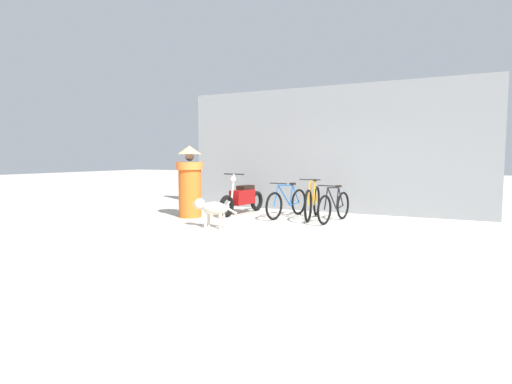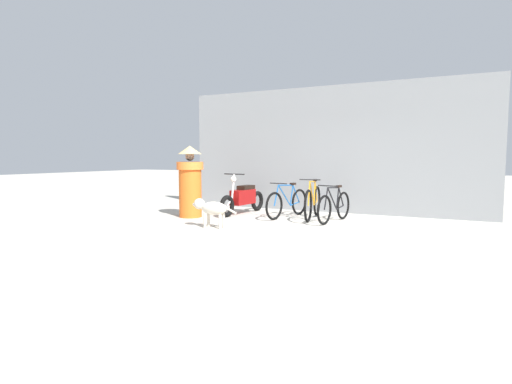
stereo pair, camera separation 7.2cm
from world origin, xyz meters
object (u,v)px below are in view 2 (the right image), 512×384
(bicycle_0, at_px, (287,203))
(bicycle_1, at_px, (313,202))
(person_in_robes, at_px, (190,181))
(motorcycle, at_px, (243,198))
(stray_dog, at_px, (211,208))
(bicycle_2, at_px, (334,207))

(bicycle_0, distance_m, bicycle_1, 0.61)
(bicycle_1, bearing_deg, person_in_robes, -76.90)
(bicycle_0, relative_size, motorcycle, 0.89)
(motorcycle, xyz_separation_m, person_in_robes, (-0.87, -1.01, 0.46))
(motorcycle, bearing_deg, stray_dog, 15.84)
(bicycle_0, distance_m, bicycle_2, 1.19)
(motorcycle, xyz_separation_m, stray_dog, (0.34, -2.02, -0.00))
(bicycle_0, height_order, bicycle_1, bicycle_1)
(bicycle_2, distance_m, stray_dog, 2.70)
(motorcycle, bearing_deg, bicycle_2, 90.05)
(motorcycle, bearing_deg, bicycle_0, 93.34)
(bicycle_0, bearing_deg, bicycle_1, 105.55)
(bicycle_2, relative_size, motorcycle, 0.84)
(person_in_robes, bearing_deg, motorcycle, -127.51)
(motorcycle, relative_size, stray_dog, 1.88)
(bicycle_2, bearing_deg, stray_dog, -38.87)
(bicycle_1, xyz_separation_m, stray_dog, (-1.47, -2.00, 0.01))
(bicycle_0, xyz_separation_m, bicycle_1, (0.61, 0.04, 0.04))
(bicycle_2, bearing_deg, bicycle_1, -102.27)
(bicycle_2, height_order, stray_dog, bicycle_2)
(bicycle_2, bearing_deg, person_in_robes, -66.81)
(bicycle_0, bearing_deg, motorcycle, -80.58)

